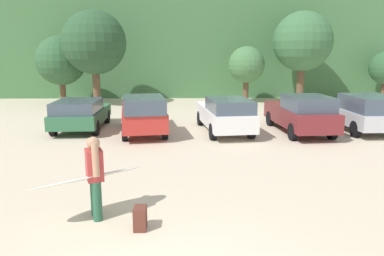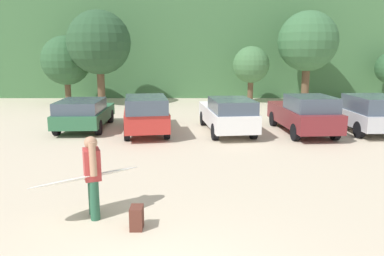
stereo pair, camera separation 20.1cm
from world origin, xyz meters
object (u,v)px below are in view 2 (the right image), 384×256
at_px(surfboard_white, 86,177).
at_px(backpack_dropped, 136,218).
at_px(parked_car_red, 145,113).
at_px(parked_car_silver, 366,112).
at_px(person_adult, 92,172).
at_px(parked_car_forest_green, 83,113).
at_px(parked_car_white, 227,114).
at_px(parked_car_maroon, 304,114).

distance_m(surfboard_white, backpack_dropped, 1.39).
bearing_deg(surfboard_white, backpack_dropped, 115.44).
relative_size(parked_car_red, surfboard_white, 2.12).
xyz_separation_m(parked_car_silver, backpack_dropped, (-8.52, -9.05, -0.60)).
xyz_separation_m(parked_car_silver, person_adult, (-9.47, -8.51, 0.14)).
distance_m(parked_car_forest_green, parked_car_white, 6.28).
xyz_separation_m(parked_car_forest_green, backpack_dropped, (3.68, -9.49, -0.51)).
bearing_deg(surfboard_white, parked_car_maroon, -166.25).
distance_m(parked_car_silver, person_adult, 12.73).
bearing_deg(person_adult, parked_car_red, -111.40).
relative_size(parked_car_silver, backpack_dropped, 10.38).
distance_m(parked_car_red, parked_car_white, 3.43).
distance_m(parked_car_silver, backpack_dropped, 12.44).
distance_m(parked_car_white, backpack_dropped, 9.17).
bearing_deg(parked_car_red, parked_car_maroon, -99.18).
relative_size(parked_car_red, backpack_dropped, 10.68).
relative_size(parked_car_forest_green, backpack_dropped, 9.49).
relative_size(parked_car_forest_green, surfboard_white, 1.88).
relative_size(parked_car_white, parked_car_maroon, 1.03).
xyz_separation_m(parked_car_red, parked_car_maroon, (6.60, -0.04, -0.02)).
bearing_deg(backpack_dropped, parked_car_white, 73.76).
bearing_deg(parked_car_white, backpack_dropped, 156.71).
bearing_deg(parked_car_maroon, surfboard_white, 135.48).
distance_m(parked_car_white, parked_car_silver, 5.96).
xyz_separation_m(parked_car_white, backpack_dropped, (-2.56, -8.79, -0.57)).
bearing_deg(parked_car_maroon, parked_car_white, 83.08).
height_order(parked_car_maroon, surfboard_white, parked_car_maroon).
xyz_separation_m(person_adult, backpack_dropped, (0.96, -0.54, -0.74)).
bearing_deg(surfboard_white, parked_car_red, -127.53).
distance_m(parked_car_maroon, person_adult, 10.50).
relative_size(parked_car_white, backpack_dropped, 10.51).
relative_size(parked_car_white, surfboard_white, 2.09).
relative_size(parked_car_red, parked_car_silver, 1.03).
relative_size(parked_car_maroon, backpack_dropped, 10.24).
bearing_deg(parked_car_forest_green, backpack_dropped, -160.97).
bearing_deg(parked_car_forest_green, parked_car_white, -98.51).
xyz_separation_m(parked_car_forest_green, parked_car_red, (2.81, -0.81, 0.12)).
relative_size(parked_car_forest_green, parked_car_white, 0.90).
distance_m(parked_car_maroon, backpack_dropped, 10.39).
height_order(parked_car_forest_green, person_adult, person_adult).
height_order(parked_car_red, parked_car_silver, parked_car_red).
height_order(parked_car_white, surfboard_white, parked_car_white).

